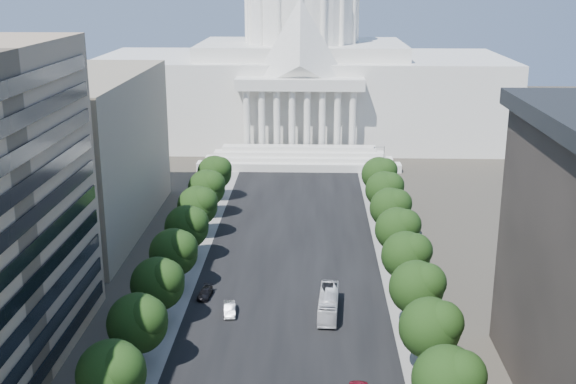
# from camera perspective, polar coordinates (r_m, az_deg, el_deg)

# --- Properties ---
(road_asphalt) EXTENTS (30.00, 260.00, 0.01)m
(road_asphalt) POSITION_cam_1_polar(r_m,az_deg,el_deg) (131.02, 0.34, -4.55)
(road_asphalt) COLOR black
(road_asphalt) RESTS_ON ground
(sidewalk_left) EXTENTS (8.00, 260.00, 0.02)m
(sidewalk_left) POSITION_cam_1_polar(r_m,az_deg,el_deg) (132.89, -7.90, -4.41)
(sidewalk_left) COLOR gray
(sidewalk_left) RESTS_ON ground
(sidewalk_right) EXTENTS (8.00, 260.00, 0.02)m
(sidewalk_right) POSITION_cam_1_polar(r_m,az_deg,el_deg) (131.90, 8.65, -4.60)
(sidewalk_right) COLOR gray
(sidewalk_right) RESTS_ON ground
(capitol) EXTENTS (120.00, 56.00, 73.00)m
(capitol) POSITION_cam_1_polar(r_m,az_deg,el_deg) (218.81, 1.08, 9.41)
(capitol) COLOR white
(capitol) RESTS_ON ground
(office_block_left_far) EXTENTS (38.00, 52.00, 30.00)m
(office_block_left_far) POSITION_cam_1_polar(r_m,az_deg,el_deg) (145.46, -18.81, 2.87)
(office_block_left_far) COLOR gray
(office_block_left_far) RESTS_ON ground
(tree_l_c) EXTENTS (7.79, 7.60, 9.97)m
(tree_l_c) POSITION_cam_1_polar(r_m,az_deg,el_deg) (82.01, -13.61, -13.72)
(tree_l_c) COLOR #33261C
(tree_l_c) RESTS_ON ground
(tree_l_d) EXTENTS (7.79, 7.60, 9.97)m
(tree_l_d) POSITION_cam_1_polar(r_m,az_deg,el_deg) (92.21, -11.65, -10.02)
(tree_l_d) COLOR #33261C
(tree_l_d) RESTS_ON ground
(tree_l_e) EXTENTS (7.79, 7.60, 9.97)m
(tree_l_e) POSITION_cam_1_polar(r_m,az_deg,el_deg) (102.79, -10.12, -7.05)
(tree_l_e) COLOR #33261C
(tree_l_e) RESTS_ON ground
(tree_l_f) EXTENTS (7.79, 7.60, 9.97)m
(tree_l_f) POSITION_cam_1_polar(r_m,az_deg,el_deg) (113.66, -8.89, -4.65)
(tree_l_f) COLOR #33261C
(tree_l_f) RESTS_ON ground
(tree_l_g) EXTENTS (7.79, 7.60, 9.97)m
(tree_l_g) POSITION_cam_1_polar(r_m,az_deg,el_deg) (124.74, -7.88, -2.67)
(tree_l_g) COLOR #33261C
(tree_l_g) RESTS_ON ground
(tree_l_h) EXTENTS (7.79, 7.60, 9.97)m
(tree_l_h) POSITION_cam_1_polar(r_m,az_deg,el_deg) (135.97, -7.05, -1.01)
(tree_l_h) COLOR #33261C
(tree_l_h) RESTS_ON ground
(tree_l_i) EXTENTS (7.79, 7.60, 9.97)m
(tree_l_i) POSITION_cam_1_polar(r_m,az_deg,el_deg) (147.32, -6.34, 0.40)
(tree_l_i) COLOR #33261C
(tree_l_i) RESTS_ON ground
(tree_l_j) EXTENTS (7.79, 7.60, 9.97)m
(tree_l_j) POSITION_cam_1_polar(r_m,az_deg,el_deg) (158.77, -5.73, 1.60)
(tree_l_j) COLOR #33261C
(tree_l_j) RESTS_ON ground
(tree_r_c) EXTENTS (7.79, 7.60, 9.97)m
(tree_r_c) POSITION_cam_1_polar(r_m,az_deg,el_deg) (80.63, 12.73, -14.22)
(tree_r_c) COLOR #33261C
(tree_r_c) RESTS_ON ground
(tree_r_d) EXTENTS (7.79, 7.60, 9.97)m
(tree_r_d) POSITION_cam_1_polar(r_m,az_deg,el_deg) (90.98, 11.37, -10.38)
(tree_r_d) COLOR #33261C
(tree_r_d) RESTS_ON ground
(tree_r_e) EXTENTS (7.79, 7.60, 9.97)m
(tree_r_e) POSITION_cam_1_polar(r_m,az_deg,el_deg) (101.70, 10.31, -7.33)
(tree_r_e) COLOR #33261C
(tree_r_e) RESTS_ON ground
(tree_r_f) EXTENTS (7.79, 7.60, 9.97)m
(tree_r_f) POSITION_cam_1_polar(r_m,az_deg,el_deg) (112.67, 9.47, -4.87)
(tree_r_f) COLOR #33261C
(tree_r_f) RESTS_ON ground
(tree_r_g) EXTENTS (7.79, 7.60, 9.97)m
(tree_r_g) POSITION_cam_1_polar(r_m,az_deg,el_deg) (123.84, 8.78, -2.85)
(tree_r_g) COLOR #33261C
(tree_r_g) RESTS_ON ground
(tree_r_h) EXTENTS (7.79, 7.60, 9.97)m
(tree_r_h) POSITION_cam_1_polar(r_m,az_deg,el_deg) (135.14, 8.21, -1.16)
(tree_r_h) COLOR #33261C
(tree_r_h) RESTS_ON ground
(tree_r_i) EXTENTS (7.79, 7.60, 9.97)m
(tree_r_i) POSITION_cam_1_polar(r_m,az_deg,el_deg) (146.56, 7.73, 0.26)
(tree_r_i) COLOR #33261C
(tree_r_i) RESTS_ON ground
(tree_r_j) EXTENTS (7.79, 7.60, 9.97)m
(tree_r_j) POSITION_cam_1_polar(r_m,az_deg,el_deg) (158.06, 7.32, 1.48)
(tree_r_j) COLOR #33261C
(tree_r_j) RESTS_ON ground
(streetlight_c) EXTENTS (2.61, 0.44, 9.00)m
(streetlight_c) POSITION_cam_1_polar(r_m,az_deg,el_deg) (102.37, 11.16, -7.60)
(streetlight_c) COLOR gray
(streetlight_c) RESTS_ON ground
(streetlight_d) EXTENTS (2.61, 0.44, 9.00)m
(streetlight_d) POSITION_cam_1_polar(r_m,az_deg,el_deg) (125.36, 9.42, -2.94)
(streetlight_d) COLOR gray
(streetlight_d) RESTS_ON ground
(streetlight_e) EXTENTS (2.61, 0.44, 9.00)m
(streetlight_e) POSITION_cam_1_polar(r_m,az_deg,el_deg) (149.00, 8.24, 0.26)
(streetlight_e) COLOR gray
(streetlight_e) RESTS_ON ground
(streetlight_f) EXTENTS (2.61, 0.44, 9.00)m
(streetlight_f) POSITION_cam_1_polar(r_m,az_deg,el_deg) (173.02, 7.39, 2.58)
(streetlight_f) COLOR gray
(streetlight_f) RESTS_ON ground
(car_silver) EXTENTS (2.21, 4.82, 1.53)m
(car_silver) POSITION_cam_1_polar(r_m,az_deg,el_deg) (106.96, -4.64, -9.22)
(car_silver) COLOR #96999D
(car_silver) RESTS_ON ground
(car_dark_b) EXTENTS (2.31, 4.68, 1.31)m
(car_dark_b) POSITION_cam_1_polar(r_m,az_deg,el_deg) (112.69, -6.56, -7.94)
(car_dark_b) COLOR black
(car_dark_b) RESTS_ON ground
(city_bus) EXTENTS (3.37, 11.52, 3.17)m
(city_bus) POSITION_cam_1_polar(r_m,az_deg,el_deg) (106.67, 3.22, -8.77)
(city_bus) COLOR silver
(city_bus) RESTS_ON ground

